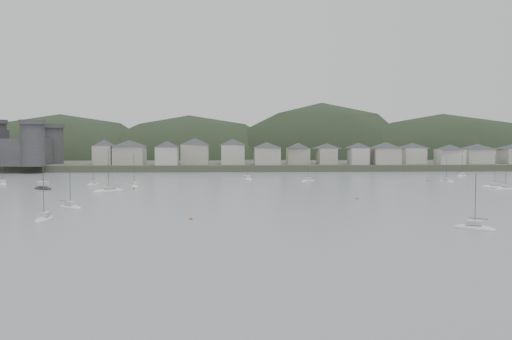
{
  "coord_description": "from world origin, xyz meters",
  "views": [
    {
      "loc": [
        -7.6,
        -86.06,
        14.56
      ],
      "look_at": [
        0.0,
        75.0,
        6.0
      ],
      "focal_mm": 40.41,
      "sensor_mm": 36.0,
      "label": 1
    }
  ],
  "objects": [
    {
      "name": "ground",
      "position": [
        0.0,
        0.0,
        0.0
      ],
      "size": [
        900.0,
        900.0,
        0.0
      ],
      "primitive_type": "plane",
      "color": "slate",
      "rests_on": "ground"
    },
    {
      "name": "far_shore_land",
      "position": [
        0.0,
        295.0,
        1.5
      ],
      "size": [
        900.0,
        250.0,
        3.0
      ],
      "primitive_type": "cube",
      "color": "#383D2D",
      "rests_on": "ground"
    },
    {
      "name": "forested_ridge",
      "position": [
        4.83,
        269.4,
        -11.28
      ],
      "size": [
        851.55,
        103.94,
        102.57
      ],
      "color": "black",
      "rests_on": "ground"
    },
    {
      "name": "waterfront_town",
      "position": [
        50.59,
        183.34,
        8.66
      ],
      "size": [
        451.48,
        28.46,
        12.92
      ],
      "color": "#9A968C",
      "rests_on": "far_shore_land"
    },
    {
      "name": "moored_fleet",
      "position": [
        -19.49,
        61.6,
        0.18
      ],
      "size": [
        245.1,
        171.71,
        13.06
      ],
      "color": "silver",
      "rests_on": "ground"
    },
    {
      "name": "motor_launch_far",
      "position": [
        -62.15,
        84.84,
        0.29
      ],
      "size": [
        8.24,
        8.38,
        4.05
      ],
      "rotation": [
        0.0,
        0.0,
        3.91
      ],
      "color": "black",
      "rests_on": "ground"
    },
    {
      "name": "mooring_buoys",
      "position": [
        1.67,
        61.1,
        0.15
      ],
      "size": [
        128.3,
        123.32,
        0.7
      ],
      "color": "#BD663F",
      "rests_on": "ground"
    }
  ]
}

